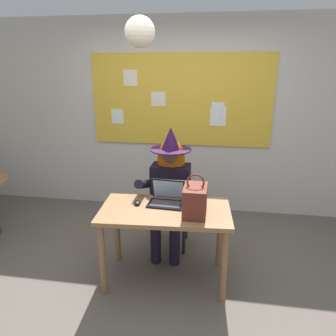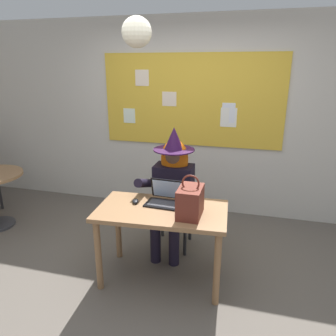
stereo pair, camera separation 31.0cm
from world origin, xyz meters
name	(u,v)px [view 1 (the left image)]	position (x,y,z in m)	size (l,w,h in m)	color
ground_plane	(156,283)	(0.00, 0.00, 0.00)	(24.00, 24.00, 0.00)	#5B544C
wall_back_bulletin	(180,117)	(0.00, 1.79, 1.32)	(6.77, 1.88, 2.61)	beige
desk_main	(165,220)	(0.07, 0.10, 0.63)	(1.23, 0.73, 0.74)	#8E6642
chair_at_desk	(171,202)	(0.02, 0.79, 0.50)	(0.43, 0.43, 0.90)	#4C1E19
person_costumed	(170,183)	(0.03, 0.66, 0.78)	(0.59, 0.68, 1.38)	black
laptop	(167,198)	(0.06, 0.24, 0.79)	(0.35, 0.28, 0.22)	black
computer_mouse	(137,203)	(-0.21, 0.17, 0.76)	(0.06, 0.10, 0.03)	black
handbag	(195,200)	(0.34, 0.04, 0.87)	(0.20, 0.30, 0.38)	maroon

